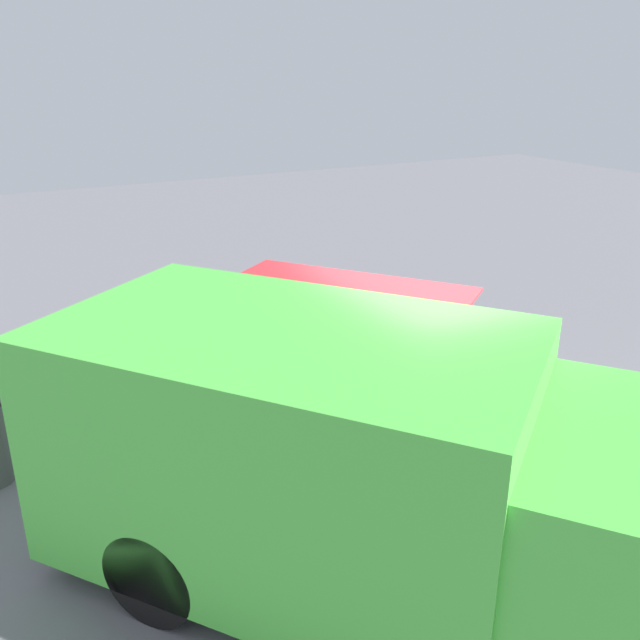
{
  "coord_description": "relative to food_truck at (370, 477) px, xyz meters",
  "views": [
    {
      "loc": [
        -5.1,
        4.24,
        4.16
      ],
      "look_at": [
        1.83,
        0.54,
        1.18
      ],
      "focal_mm": 38.28,
      "sensor_mm": 36.0,
      "label": 1
    }
  ],
  "objects": [
    {
      "name": "planter_flowering_near",
      "position": [
        5.6,
        0.5,
        -0.78
      ],
      "size": [
        0.49,
        0.49,
        0.62
      ],
      "color": "beige",
      "rests_on": "ground_plane"
    },
    {
      "name": "food_truck",
      "position": [
        0.0,
        0.0,
        0.0
      ],
      "size": [
        5.67,
        5.05,
        2.23
      ],
      "color": "#51CB44",
      "rests_on": "ground_plane"
    },
    {
      "name": "person_customer",
      "position": [
        2.78,
        -3.04,
        -0.74
      ],
      "size": [
        0.73,
        0.72,
        0.89
      ],
      "color": "black",
      "rests_on": "ground_plane"
    },
    {
      "name": "planter_flowering_far",
      "position": [
        4.11,
        -4.33,
        -0.77
      ],
      "size": [
        0.44,
        0.44,
        0.6
      ],
      "color": "#4B4847",
      "rests_on": "ground_plane"
    },
    {
      "name": "ground_plane",
      "position": [
        1.23,
        -1.72,
        -1.08
      ],
      "size": [
        40.0,
        40.0,
        0.0
      ],
      "primitive_type": "plane",
      "color": "slate"
    }
  ]
}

